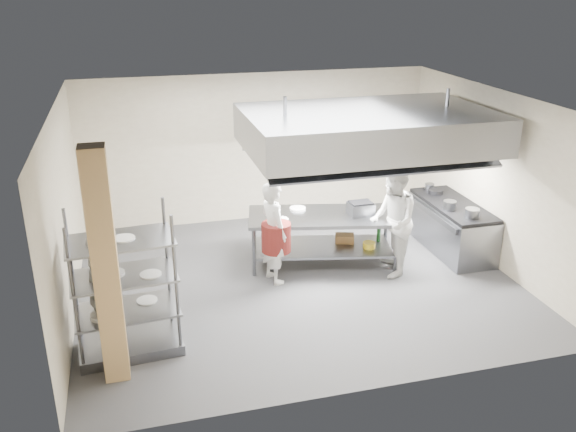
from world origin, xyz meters
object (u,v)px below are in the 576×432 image
object	(u,v)px
pass_rack	(124,284)
griddle	(361,209)
chef_plating	(103,296)
stockpot	(450,205)
island	(323,239)
cooking_range	(451,228)
chef_line	(392,221)
chef_head	(274,232)

from	to	relation	value
pass_rack	griddle	size ratio (longest dim) A/B	4.84
chef_plating	stockpot	distance (m)	6.08
stockpot	griddle	bearing A→B (deg)	174.47
island	cooking_range	size ratio (longest dim) A/B	1.28
chef_plating	island	bearing A→B (deg)	104.23
cooking_range	stockpot	distance (m)	0.65
cooking_range	chef_line	distance (m)	1.69
island	griddle	xyz separation A→B (m)	(0.62, -0.14, 0.56)
chef_head	chef_plating	world-z (taller)	chef_plating
chef_line	chef_plating	xyz separation A→B (m)	(-4.60, -1.26, -0.07)
chef_head	griddle	bearing A→B (deg)	-95.00
chef_line	chef_head	bearing A→B (deg)	-82.34
pass_rack	chef_line	xyz separation A→B (m)	(4.32, 1.24, -0.05)
pass_rack	cooking_range	xyz separation A→B (m)	(5.80, 1.86, -0.58)
chef_head	stockpot	world-z (taller)	chef_head
griddle	chef_head	bearing A→B (deg)	-171.65
pass_rack	chef_line	distance (m)	4.50
chef_head	griddle	size ratio (longest dim) A/B	4.15
cooking_range	stockpot	bearing A→B (deg)	-132.24
island	cooking_range	xyz separation A→B (m)	(2.46, -0.05, -0.04)
pass_rack	stockpot	distance (m)	5.81
cooking_range	chef_line	xyz separation A→B (m)	(-1.48, -0.62, 0.53)
pass_rack	stockpot	world-z (taller)	pass_rack
pass_rack	stockpot	xyz separation A→B (m)	(5.58, 1.61, -0.03)
chef_line	griddle	bearing A→B (deg)	-131.23
island	chef_plating	distance (m)	4.12
chef_line	stockpot	xyz separation A→B (m)	(1.26, 0.37, 0.03)
cooking_range	griddle	xyz separation A→B (m)	(-1.84, -0.09, 0.59)
cooking_range	chef_head	distance (m)	3.50
stockpot	pass_rack	bearing A→B (deg)	-163.86
island	pass_rack	xyz separation A→B (m)	(-3.34, -1.92, 0.55)
island	stockpot	size ratio (longest dim) A/B	11.34
cooking_range	chef_head	xyz separation A→B (m)	(-3.45, -0.38, 0.44)
pass_rack	griddle	bearing A→B (deg)	19.34
cooking_range	chef_plating	distance (m)	6.38
chef_line	stockpot	world-z (taller)	chef_line
chef_plating	chef_line	bearing A→B (deg)	91.44
island	chef_plating	world-z (taller)	chef_plating
griddle	pass_rack	bearing A→B (deg)	-157.64
island	chef_line	world-z (taller)	chef_line
griddle	stockpot	bearing A→B (deg)	-7.22
chef_line	griddle	xyz separation A→B (m)	(-0.36, 0.53, 0.06)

